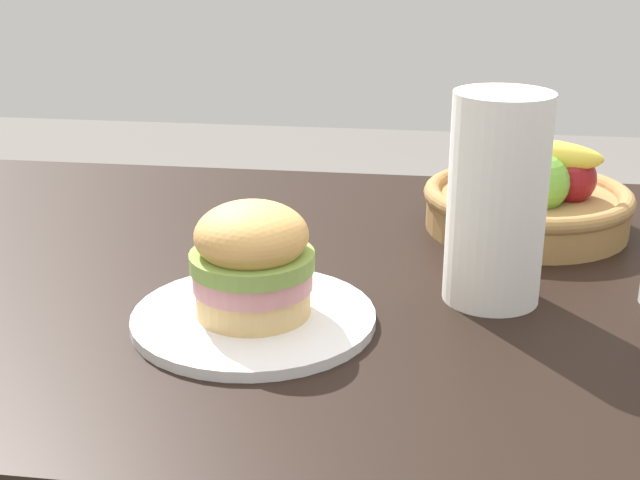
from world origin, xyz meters
TOP-DOWN VIEW (x-y plane):
  - dining_table at (0.00, 0.00)m, footprint 1.40×0.90m
  - plate at (-0.10, -0.15)m, footprint 0.27×0.27m
  - sandwich at (-0.10, -0.15)m, footprint 0.13×0.13m
  - fruit_basket at (0.22, 0.20)m, footprint 0.29×0.29m
  - paper_towel_roll at (0.16, -0.05)m, footprint 0.11×0.11m

SIDE VIEW (x-z plane):
  - dining_table at x=0.00m, z-range 0.27..1.02m
  - plate at x=-0.10m, z-range 0.75..0.76m
  - fruit_basket at x=0.22m, z-range 0.73..0.87m
  - sandwich at x=-0.10m, z-range 0.76..0.89m
  - paper_towel_roll at x=0.16m, z-range 0.75..0.99m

